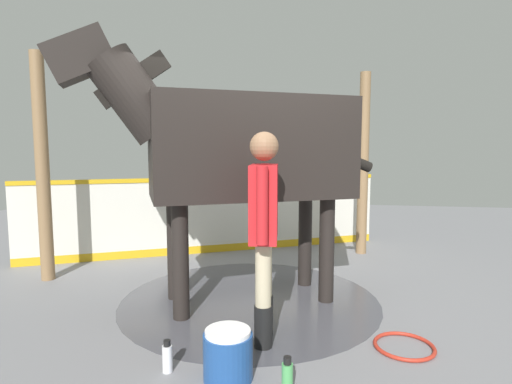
% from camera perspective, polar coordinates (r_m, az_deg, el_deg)
% --- Properties ---
extents(ground_plane, '(16.00, 16.00, 0.02)m').
position_cam_1_polar(ground_plane, '(4.56, 2.37, -14.94)').
color(ground_plane, gray).
extents(wet_patch, '(2.77, 2.77, 0.00)m').
position_cam_1_polar(wet_patch, '(4.53, -0.87, -14.93)').
color(wet_patch, '#4C4C54').
rests_on(wet_patch, ground).
extents(barrier_wall, '(2.58, 5.12, 1.20)m').
position_cam_1_polar(barrier_wall, '(6.42, -6.24, -3.61)').
color(barrier_wall, silver).
rests_on(barrier_wall, ground).
extents(roof_post_near, '(0.16, 0.16, 2.79)m').
position_cam_1_polar(roof_post_near, '(5.58, -27.98, 2.99)').
color(roof_post_near, olive).
rests_on(roof_post_near, ground).
extents(roof_post_far, '(0.16, 0.16, 2.79)m').
position_cam_1_polar(roof_post_far, '(6.45, 14.93, 3.79)').
color(roof_post_far, olive).
rests_on(roof_post_far, ground).
extents(horse, '(1.89, 3.13, 2.75)m').
position_cam_1_polar(horse, '(4.20, -2.43, 6.30)').
color(horse, black).
rests_on(horse, ground).
extents(handler, '(0.70, 0.27, 1.77)m').
position_cam_1_polar(handler, '(3.34, 1.14, -4.14)').
color(handler, black).
rests_on(handler, ground).
extents(wash_bucket, '(0.35, 0.35, 0.36)m').
position_cam_1_polar(wash_bucket, '(3.07, -3.99, -21.99)').
color(wash_bucket, '#1E478C').
rests_on(wash_bucket, ground).
extents(bottle_shampoo, '(0.07, 0.07, 0.24)m').
position_cam_1_polar(bottle_shampoo, '(3.24, -12.44, -21.87)').
color(bottle_shampoo, white).
rests_on(bottle_shampoo, ground).
extents(bottle_spray, '(0.08, 0.08, 0.27)m').
position_cam_1_polar(bottle_spray, '(2.93, 4.45, -24.75)').
color(bottle_spray, '#4CA559').
rests_on(bottle_spray, ground).
extents(hose_coil, '(0.49, 0.49, 0.03)m').
position_cam_1_polar(hose_coil, '(3.74, 20.24, -19.77)').
color(hose_coil, '#B72D1E').
rests_on(hose_coil, ground).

